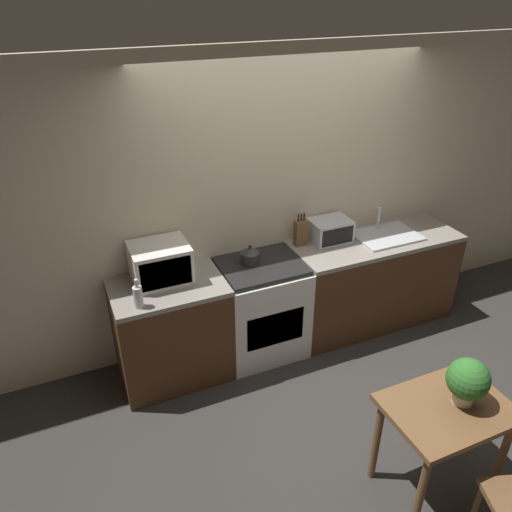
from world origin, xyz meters
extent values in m
plane|color=#33302D|center=(0.00, 0.00, 0.00)|extent=(16.00, 16.00, 0.00)
cube|color=beige|center=(0.00, 1.23, 1.30)|extent=(10.00, 0.06, 2.60)
cube|color=#4C2D19|center=(-1.17, 0.89, 0.43)|extent=(0.90, 0.62, 0.86)
cube|color=gray|center=(-1.17, 0.89, 0.88)|extent=(0.90, 0.62, 0.04)
cube|color=#4C2D19|center=(0.81, 0.89, 0.43)|extent=(1.62, 0.62, 0.86)
cube|color=gray|center=(0.81, 0.89, 0.88)|extent=(1.62, 0.62, 0.04)
cube|color=silver|center=(-0.36, 0.89, 0.43)|extent=(0.72, 0.62, 0.86)
cube|color=black|center=(-0.36, 0.89, 0.88)|extent=(0.69, 0.57, 0.04)
cube|color=black|center=(-0.36, 0.59, 0.43)|extent=(0.52, 0.02, 0.32)
cylinder|color=#2D2D2D|center=(-0.43, 0.95, 0.95)|extent=(0.16, 0.16, 0.10)
cone|color=#2D2D2D|center=(-0.43, 0.95, 1.02)|extent=(0.15, 0.15, 0.05)
sphere|color=black|center=(-0.43, 0.95, 1.05)|extent=(0.03, 0.03, 0.03)
cube|color=silver|center=(-1.18, 0.99, 1.05)|extent=(0.45, 0.38, 0.30)
cube|color=black|center=(-1.18, 0.81, 1.05)|extent=(0.40, 0.01, 0.24)
cylinder|color=silver|center=(-1.43, 0.67, 0.98)|extent=(0.07, 0.07, 0.17)
cylinder|color=silver|center=(-1.43, 0.67, 1.10)|extent=(0.03, 0.03, 0.07)
cube|color=brown|center=(0.11, 1.07, 1.02)|extent=(0.11, 0.07, 0.24)
cylinder|color=black|center=(0.08, 1.07, 1.17)|extent=(0.01, 0.01, 0.07)
cylinder|color=black|center=(0.11, 1.07, 1.17)|extent=(0.01, 0.01, 0.07)
cylinder|color=black|center=(0.14, 1.07, 1.17)|extent=(0.01, 0.01, 0.07)
cube|color=silver|center=(0.40, 1.04, 1.00)|extent=(0.36, 0.28, 0.20)
cube|color=black|center=(0.40, 0.91, 1.00)|extent=(0.32, 0.01, 0.16)
cube|color=silver|center=(0.92, 0.89, 0.91)|extent=(0.59, 0.43, 0.02)
cylinder|color=silver|center=(0.92, 1.04, 1.03)|extent=(0.03, 0.03, 0.22)
cube|color=brown|center=(0.11, -0.88, 0.71)|extent=(0.76, 0.56, 0.04)
cylinder|color=brown|center=(-0.21, -1.10, 0.35)|extent=(0.05, 0.05, 0.69)
cylinder|color=brown|center=(0.43, -1.10, 0.35)|extent=(0.05, 0.05, 0.69)
cylinder|color=brown|center=(-0.21, -0.66, 0.35)|extent=(0.05, 0.05, 0.69)
cylinder|color=brown|center=(0.43, -0.66, 0.35)|extent=(0.05, 0.05, 0.69)
cylinder|color=brown|center=(0.14, -1.22, 0.21)|extent=(0.04, 0.04, 0.42)
cylinder|color=beige|center=(0.21, -0.88, 0.77)|extent=(0.12, 0.12, 0.07)
sphere|color=#2D6B28|center=(0.21, -0.88, 0.92)|extent=(0.26, 0.26, 0.26)
camera|label=1|loc=(-1.85, -2.43, 3.01)|focal=35.00mm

